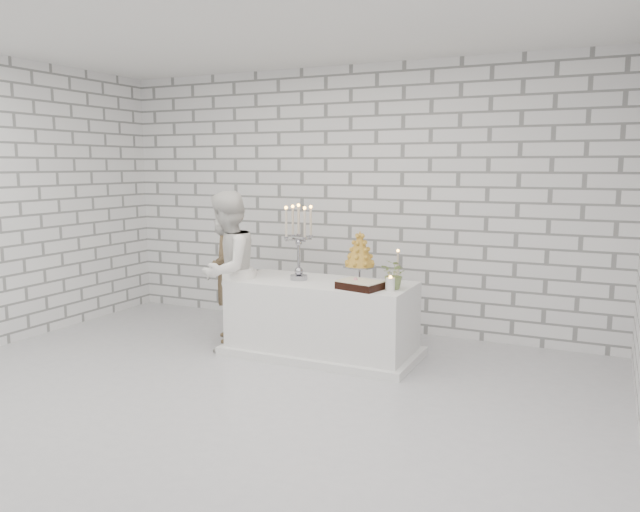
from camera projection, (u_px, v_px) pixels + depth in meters
The scene contains 12 objects.
ground at pixel (234, 396), 5.10m from camera, with size 6.00×5.00×0.01m, color silver.
ceiling at pixel (226, 16), 4.66m from camera, with size 6.00×5.00×0.01m, color white.
wall_back at pixel (350, 199), 7.12m from camera, with size 6.00×0.01×3.00m, color white.
cake_table at pixel (322, 318), 6.15m from camera, with size 1.80×0.80×0.75m, color white.
groom at pixel (228, 271), 6.64m from camera, with size 0.55×0.36×1.51m, color #4F3C27.
bride at pixel (227, 271), 6.30m from camera, with size 0.79×0.62×1.63m, color white.
candelabra at pixel (299, 242), 6.12m from camera, with size 0.31×0.31×0.76m, color #94949D, non-canonical shape.
croquembouche at pixel (360, 256), 6.03m from camera, with size 0.33×0.33×0.51m, color #B08029, non-canonical shape.
chocolate_cake at pixel (360, 285), 5.70m from camera, with size 0.38×0.27×0.08m, color black.
pillar_candle at pixel (390, 284), 5.62m from camera, with size 0.08×0.08×0.12m, color white.
extra_taper at pixel (398, 268), 5.89m from camera, with size 0.06×0.06×0.32m, color beige.
flowers at pixel (395, 274), 5.69m from camera, with size 0.25×0.22×0.28m, color #58743A.
Camera 1 is at (2.71, -4.12, 1.88)m, focal length 34.69 mm.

